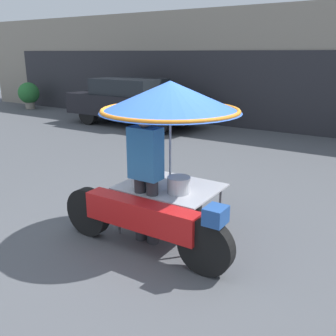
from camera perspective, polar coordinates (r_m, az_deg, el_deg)
The scene contains 6 objects.
ground_plane at distance 4.71m, azimuth -2.87°, elevation -11.19°, with size 36.00×36.00×0.00m, color #4C4F54.
shopfront_building at distance 12.16m, azimuth 21.72°, elevation 13.76°, with size 28.00×2.06×3.54m.
vendor_motorcycle_cart at distance 4.43m, azimuth -0.25°, elevation 6.81°, with size 2.28×1.70×1.93m.
vendor_person at distance 4.39m, azimuth -3.40°, elevation -0.21°, with size 0.38×0.22×1.65m.
parked_car at distance 12.05m, azimuth -5.21°, elevation 10.10°, with size 4.48×1.64×1.46m.
potted_plant at distance 16.73m, azimuth -20.45°, elevation 10.57°, with size 0.85×0.85×1.07m.
Camera 1 is at (2.43, -3.36, 2.24)m, focal length 40.00 mm.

